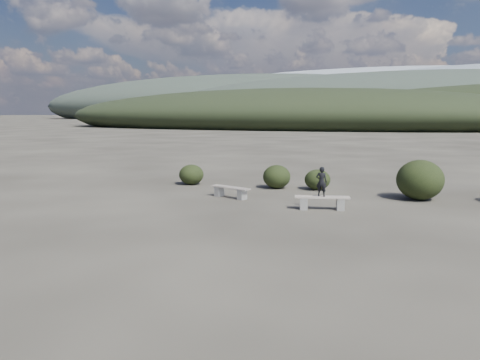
% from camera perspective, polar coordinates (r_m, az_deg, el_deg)
% --- Properties ---
extents(ground, '(1200.00, 1200.00, 0.00)m').
position_cam_1_polar(ground, '(12.48, -2.84, -7.32)').
color(ground, '#2B2721').
rests_on(ground, ground).
extents(bench_left, '(1.80, 0.88, 0.44)m').
position_cam_1_polar(bench_left, '(18.47, -1.17, -1.37)').
color(bench_left, slate).
rests_on(bench_left, ground).
extents(bench_right, '(1.92, 0.89, 0.47)m').
position_cam_1_polar(bench_right, '(16.46, 9.97, -2.61)').
color(bench_right, slate).
rests_on(bench_right, ground).
extents(seated_person, '(0.38, 0.25, 1.03)m').
position_cam_1_polar(seated_person, '(16.34, 9.91, -0.19)').
color(seated_person, black).
rests_on(seated_person, bench_right).
extents(shrub_a, '(1.15, 1.15, 0.94)m').
position_cam_1_polar(shrub_a, '(22.03, -5.95, 0.67)').
color(shrub_a, black).
rests_on(shrub_a, ground).
extents(shrub_b, '(1.22, 1.22, 1.05)m').
position_cam_1_polar(shrub_b, '(20.84, 4.50, 0.41)').
color(shrub_b, black).
rests_on(shrub_b, ground).
extents(shrub_c, '(1.12, 1.12, 0.90)m').
position_cam_1_polar(shrub_c, '(20.67, 9.43, 0.05)').
color(shrub_c, black).
rests_on(shrub_c, ground).
extents(shrub_d, '(1.77, 1.77, 1.55)m').
position_cam_1_polar(shrub_d, '(19.31, 21.10, 0.02)').
color(shrub_d, black).
rests_on(shrub_d, ground).
extents(mountain_ridges, '(500.00, 400.00, 56.00)m').
position_cam_1_polar(mountain_ridges, '(350.31, 19.75, 8.93)').
color(mountain_ridges, black).
rests_on(mountain_ridges, ground).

